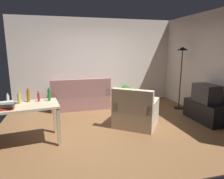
{
  "coord_description": "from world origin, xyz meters",
  "views": [
    {
      "loc": [
        -1.15,
        -4.24,
        1.77
      ],
      "look_at": [
        0.1,
        0.5,
        0.75
      ],
      "focal_mm": 31.82,
      "sensor_mm": 36.0,
      "label": 1
    }
  ],
  "objects": [
    {
      "name": "tv",
      "position": [
        2.25,
        -0.3,
        0.7
      ],
      "size": [
        0.41,
        0.6,
        0.44
      ],
      "rotation": [
        0.0,
        0.0,
        1.57
      ],
      "color": "#2D2D33",
      "rests_on": "tv_stand"
    },
    {
      "name": "bottle_red",
      "position": [
        -1.57,
        -0.27,
        0.85
      ],
      "size": [
        0.05,
        0.05,
        0.2
      ],
      "color": "#AD2323",
      "rests_on": "desk"
    },
    {
      "name": "tv_stand",
      "position": [
        2.25,
        -0.3,
        0.24
      ],
      "size": [
        0.44,
        1.1,
        0.48
      ],
      "rotation": [
        0.0,
        0.0,
        1.57
      ],
      "color": "black",
      "rests_on": "ground_plane"
    },
    {
      "name": "ground_plane",
      "position": [
        0.0,
        0.0,
        -0.01
      ],
      "size": [
        5.2,
        4.4,
        0.02
      ],
      "primitive_type": "cube",
      "color": "brown"
    },
    {
      "name": "armchair",
      "position": [
        0.48,
        -0.17,
        0.32
      ],
      "size": [
        1.22,
        1.21,
        0.92
      ],
      "rotation": [
        0.0,
        0.0,
        2.49
      ],
      "color": "beige",
      "rests_on": "ground_plane"
    },
    {
      "name": "bottle_amber",
      "position": [
        -1.76,
        -0.25,
        0.88
      ],
      "size": [
        0.06,
        0.06,
        0.27
      ],
      "color": "#9E6019",
      "rests_on": "desk"
    },
    {
      "name": "torchiere_lamp",
      "position": [
        2.25,
        0.79,
        1.41
      ],
      "size": [
        0.32,
        0.32,
        1.81
      ],
      "color": "black",
      "rests_on": "ground_plane"
    },
    {
      "name": "potted_plant",
      "position": [
        0.95,
        1.9,
        0.33
      ],
      "size": [
        0.36,
        0.36,
        0.57
      ],
      "color": "brown",
      "rests_on": "ground_plane"
    },
    {
      "name": "bottle_clear",
      "position": [
        -2.11,
        -0.32,
        0.85
      ],
      "size": [
        0.05,
        0.05,
        0.2
      ],
      "color": "silver",
      "rests_on": "desk"
    },
    {
      "name": "wall_rear",
      "position": [
        0.0,
        2.2,
        1.35
      ],
      "size": [
        5.2,
        0.1,
        2.7
      ],
      "primitive_type": "cube",
      "color": "silver",
      "rests_on": "ground_plane"
    },
    {
      "name": "wall_right",
      "position": [
        2.6,
        0.0,
        1.35
      ],
      "size": [
        0.1,
        4.4,
        2.7
      ],
      "primitive_type": "cube",
      "color": "beige",
      "rests_on": "ground_plane"
    },
    {
      "name": "desk",
      "position": [
        -1.81,
        -0.47,
        0.65
      ],
      "size": [
        1.28,
        0.85,
        0.76
      ],
      "rotation": [
        0.0,
        0.0,
        0.13
      ],
      "color": "#C6B28E",
      "rests_on": "ground_plane"
    },
    {
      "name": "book_stack",
      "position": [
        -2.04,
        -0.68,
        0.83
      ],
      "size": [
        0.28,
        0.22,
        0.14
      ],
      "color": "maroon",
      "rests_on": "desk"
    },
    {
      "name": "bottle_green",
      "position": [
        -1.38,
        -0.27,
        0.88
      ],
      "size": [
        0.05,
        0.05,
        0.26
      ],
      "color": "#1E722D",
      "rests_on": "desk"
    },
    {
      "name": "couch",
      "position": [
        -0.59,
        1.59,
        0.31
      ],
      "size": [
        1.69,
        0.84,
        0.92
      ],
      "rotation": [
        0.0,
        0.0,
        3.14
      ],
      "color": "#996B66",
      "rests_on": "ground_plane"
    },
    {
      "name": "bottle_squat",
      "position": [
        -1.91,
        -0.34,
        0.85
      ],
      "size": [
        0.06,
        0.06,
        0.22
      ],
      "color": "#BCB24C",
      "rests_on": "desk"
    }
  ]
}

